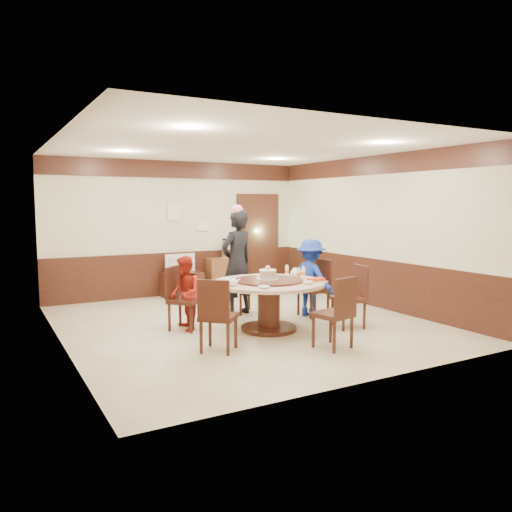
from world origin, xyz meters
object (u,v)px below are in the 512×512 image
person_red (185,293)px  thermos (225,249)px  person_blue (311,278)px  banquet_table (269,296)px  side_cabinet (225,275)px  birthday_cake (268,274)px  shrimp_platter (316,280)px  tv_stand (182,284)px  television (182,263)px  person_standing (237,262)px

person_red → thermos: bearing=152.3°
person_blue → banquet_table: bearing=96.4°
person_red → side_cabinet: bearing=152.2°
birthday_cake → person_blue: bearing=21.6°
person_red → shrimp_platter: (1.71, -1.01, 0.21)m
thermos → person_red: bearing=-125.9°
side_cabinet → birthday_cake: bearing=-104.5°
shrimp_platter → person_blue: bearing=59.1°
thermos → person_blue: bearing=-84.9°
banquet_table → person_red: (-1.12, 0.61, 0.04)m
tv_stand → side_cabinet: 1.02m
birthday_cake → television: (-0.15, 3.28, -0.16)m
person_standing → shrimp_platter: 1.71m
person_standing → person_blue: (1.03, -0.75, -0.25)m
banquet_table → birthday_cake: birthday_cake is taller
person_standing → shrimp_platter: (0.50, -1.63, -0.13)m
person_red → birthday_cake: bearing=70.9°
person_standing → birthday_cake: bearing=69.8°
person_red → person_blue: bearing=94.6°
shrimp_platter → side_cabinet: size_ratio=0.38×
thermos → shrimp_platter: bearing=-94.1°
tv_stand → television: television is taller
birthday_cake → shrimp_platter: birthday_cake is taller
person_standing → thermos: bearing=-126.2°
person_standing → television: person_standing is taller
banquet_table → person_red: size_ratio=1.49×
banquet_table → person_red: 1.27m
birthday_cake → thermos: thermos is taller
thermos → birthday_cake: bearing=-104.5°
side_cabinet → thermos: bearing=180.0°
banquet_table → thermos: bearing=75.6°
person_standing → television: 2.11m
person_standing → person_red: (-1.20, -0.62, -0.34)m
side_cabinet → thermos: 0.57m
person_red → thermos: size_ratio=2.99×
person_blue → birthday_cake: (-1.11, -0.44, 0.19)m
person_standing → thermos: person_standing is taller
tv_stand → person_blue: bearing=-66.0°
banquet_table → person_standing: person_standing is taller
banquet_table → thermos: thermos is taller
side_cabinet → thermos: (-0.00, 0.00, 0.56)m
person_red → television: 2.87m
banquet_table → side_cabinet: bearing=75.6°
birthday_cake → shrimp_platter: size_ratio=1.07×
birthday_cake → shrimp_platter: 0.74m
person_blue → tv_stand: 3.13m
banquet_table → television: size_ratio=2.54×
side_cabinet → tv_stand: bearing=-178.3°
person_blue → shrimp_platter: 1.03m
tv_stand → side_cabinet: (1.01, 0.03, 0.12)m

